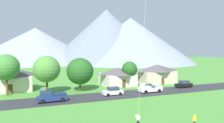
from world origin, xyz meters
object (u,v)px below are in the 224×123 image
(pickup_truck_navy_west_side, at_px, (51,96))
(watcher_person, at_px, (194,121))
(house_right_center, at_px, (11,79))
(parked_car_white_west_end, at_px, (113,91))
(parked_car_black_mid_west, at_px, (184,84))
(pickup_truck_white_east_side, at_px, (150,88))
(tree_near_left, at_px, (6,67))
(tree_center, at_px, (130,69))
(tree_near_right, at_px, (47,69))
(house_leftmost, at_px, (117,76))
(tree_left_of_center, at_px, (80,71))
(house_left_center, at_px, (157,73))

(pickup_truck_navy_west_side, bearing_deg, watcher_person, -54.33)
(house_right_center, relative_size, parked_car_white_west_end, 2.27)
(parked_car_black_mid_west, bearing_deg, pickup_truck_white_east_side, -169.75)
(watcher_person, bearing_deg, tree_near_left, 126.98)
(tree_near_left, xyz_separation_m, tree_center, (28.27, 0.04, -1.38))
(parked_car_black_mid_west, bearing_deg, pickup_truck_navy_west_side, -175.28)
(tree_near_right, bearing_deg, house_right_center, 135.40)
(parked_car_black_mid_west, bearing_deg, house_leftmost, 145.20)
(tree_near_right, bearing_deg, parked_car_black_mid_west, -9.35)
(parked_car_black_mid_west, distance_m, pickup_truck_navy_west_side, 32.35)
(parked_car_black_mid_west, bearing_deg, parked_car_white_west_end, -175.38)
(tree_left_of_center, relative_size, pickup_truck_navy_west_side, 1.44)
(watcher_person, bearing_deg, parked_car_white_west_end, 95.15)
(house_leftmost, distance_m, watcher_person, 32.50)
(parked_car_white_west_end, bearing_deg, tree_near_right, 150.81)
(tree_center, height_order, tree_near_right, tree_near_right)
(parked_car_white_west_end, bearing_deg, pickup_truck_navy_west_side, -175.11)
(house_left_center, height_order, tree_center, tree_center)
(house_left_center, distance_m, parked_car_white_west_end, 20.86)
(house_leftmost, distance_m, tree_left_of_center, 12.04)
(tree_near_right, bearing_deg, tree_center, 3.90)
(house_left_center, relative_size, tree_near_right, 1.30)
(house_right_center, xyz_separation_m, pickup_truck_white_east_side, (28.19, -14.46, -1.65))
(house_right_center, height_order, parked_car_black_mid_west, house_right_center)
(house_leftmost, relative_size, pickup_truck_white_east_side, 1.63)
(tree_near_right, relative_size, parked_car_white_west_end, 1.93)
(house_leftmost, relative_size, watcher_person, 5.07)
(parked_car_white_west_end, bearing_deg, tree_near_left, 157.73)
(house_leftmost, height_order, tree_center, tree_center)
(parked_car_white_west_end, bearing_deg, pickup_truck_white_east_side, -2.81)
(tree_center, distance_m, tree_near_right, 20.52)
(tree_center, bearing_deg, house_right_center, 168.27)
(house_right_center, xyz_separation_m, pickup_truck_navy_west_side, (7.15, -15.10, -1.65))
(parked_car_black_mid_west, xyz_separation_m, pickup_truck_white_east_side, (-11.19, -2.02, 0.19))
(pickup_truck_navy_west_side, bearing_deg, house_leftmost, 33.51)
(tree_center, distance_m, parked_car_white_west_end, 12.15)
(house_right_center, bearing_deg, tree_near_right, -44.60)
(house_right_center, xyz_separation_m, tree_left_of_center, (14.52, -7.01, 1.84))
(parked_car_black_mid_west, relative_size, pickup_truck_navy_west_side, 0.80)
(house_left_center, bearing_deg, pickup_truck_white_east_side, -129.99)
(house_leftmost, distance_m, house_left_center, 11.84)
(house_leftmost, distance_m, parked_car_black_mid_west, 16.83)
(house_left_center, distance_m, parked_car_black_mid_west, 9.40)
(tree_left_of_center, height_order, watcher_person, tree_left_of_center)
(watcher_person, bearing_deg, pickup_truck_navy_west_side, 125.67)
(tree_near_right, xyz_separation_m, parked_car_black_mid_west, (32.14, -5.29, -4.43))
(tree_near_left, xyz_separation_m, parked_car_white_west_end, (20.15, -8.25, -4.98))
(house_left_center, relative_size, house_right_center, 1.10)
(tree_left_of_center, distance_m, pickup_truck_navy_west_side, 11.49)
(house_leftmost, bearing_deg, tree_center, -54.14)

